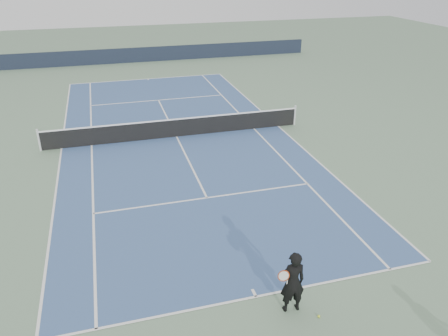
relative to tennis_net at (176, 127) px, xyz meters
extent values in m
plane|color=slate|center=(0.00, 0.00, -0.50)|extent=(80.00, 80.00, 0.00)
cube|color=#385485|center=(0.00, 0.00, -0.50)|extent=(10.97, 23.77, 0.01)
cylinder|color=silver|center=(-6.40, 0.00, 0.03)|extent=(0.10, 0.10, 1.07)
cylinder|color=silver|center=(6.40, 0.00, 0.03)|extent=(0.10, 0.10, 1.07)
cube|color=black|center=(0.00, 0.00, -0.04)|extent=(12.80, 0.03, 0.90)
cube|color=white|center=(0.00, 0.00, 0.43)|extent=(12.80, 0.04, 0.06)
cube|color=black|center=(0.00, 17.88, 0.10)|extent=(30.00, 0.25, 1.20)
imported|color=black|center=(0.70, -12.53, 0.38)|extent=(0.69, 0.50, 1.77)
torus|color=#A0300D|center=(0.42, -12.58, 0.68)|extent=(0.34, 0.18, 0.36)
cylinder|color=white|center=(0.42, -12.58, 0.68)|extent=(0.29, 0.14, 0.32)
cylinder|color=white|center=(0.54, -12.55, 0.42)|extent=(0.08, 0.13, 0.27)
sphere|color=#CFE12E|center=(1.27, -13.00, -0.47)|extent=(0.07, 0.07, 0.07)
camera|label=1|loc=(-3.25, -20.24, 7.67)|focal=35.00mm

